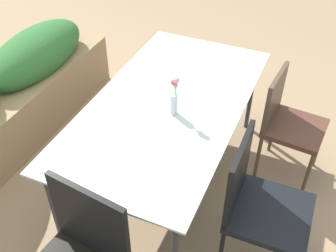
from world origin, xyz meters
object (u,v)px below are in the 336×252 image
dining_table (168,107)px  flower_vase (174,98)px  chair_near_left (258,201)px  chair_near_right (287,120)px

dining_table → flower_vase: flower_vase is taller
chair_near_left → dining_table: bearing=-119.8°
flower_vase → chair_near_right: bearing=-53.0°
dining_table → chair_near_right: chair_near_right is taller
dining_table → flower_vase: 0.21m
dining_table → flower_vase: size_ratio=6.56×
chair_near_left → chair_near_right: chair_near_left is taller
dining_table → chair_near_right: size_ratio=2.15×
dining_table → chair_near_left: 0.88m
dining_table → chair_near_right: 0.90m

